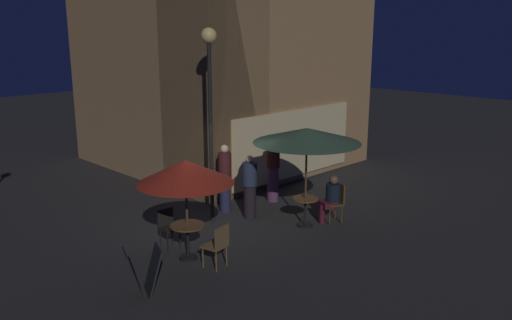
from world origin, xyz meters
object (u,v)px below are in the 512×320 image
Objects in this scene: street_lamp_near_corner at (210,82)px; cafe_chair_1 at (168,224)px; patron_standing_3 at (225,178)px; patron_seated_0 at (331,196)px; patron_standing_2 at (273,171)px; cafe_table_0 at (188,234)px; patio_umbrella_1 at (307,136)px; cafe_table_1 at (305,207)px; patron_standing_1 at (250,187)px; cafe_chair_2 at (336,199)px; patio_umbrella_0 at (186,172)px; menu_sandwich_board at (143,272)px; cafe_chair_0 at (218,243)px.

street_lamp_near_corner reaches higher than cafe_chair_1.
patron_seated_0 is at bearing -147.65° from patron_standing_3.
cafe_table_0 is at bearing 29.04° from patron_standing_2.
street_lamp_near_corner is 3.93× the size of patron_seated_0.
patio_umbrella_1 is at bearing 71.27° from cafe_chair_1.
street_lamp_near_corner is at bearing 111.67° from cafe_chair_1.
cafe_table_1 is 1.53m from patron_standing_1.
cafe_table_0 is 2.83m from patron_standing_1.
cafe_chair_2 is (0.79, -0.35, 0.10)m from cafe_table_1.
patio_umbrella_0 is at bearing 12.16° from patron_seated_0.
cafe_chair_1 is 0.54× the size of patron_standing_1.
menu_sandwich_board is at bearing -148.52° from street_lamp_near_corner.
cafe_chair_2 is 2.21m from patron_standing_1.
cafe_chair_1 is 2.65m from patron_standing_1.
patron_standing_1 is at bearing -29.61° from street_lamp_near_corner.
patron_standing_2 is at bearing 102.08° from cafe_chair_1.
patron_standing_2 is at bearing 43.53° from patron_standing_1.
street_lamp_near_corner is at bearing -48.69° from cafe_chair_0.
cafe_chair_2 is at bearing -23.65° from patio_umbrella_1.
street_lamp_near_corner is 2.64m from patio_umbrella_1.
cafe_chair_2 reaches higher than menu_sandwich_board.
patron_seated_0 is 0.74× the size of patron_standing_1.
patron_standing_3 reaches higher than patron_standing_2.
patron_seated_0 is at bearing -101.02° from cafe_chair_0.
cafe_table_1 is 0.78× the size of cafe_chair_0.
cafe_table_1 is at bearing 0.00° from cafe_chair_2.
patron_seated_0 reaches higher than cafe_table_1.
patron_standing_2 is at bearing 65.87° from patio_umbrella_1.
cafe_table_1 is at bearing -8.83° from patio_umbrella_0.
patron_standing_1 reaches higher than menu_sandwich_board.
street_lamp_near_corner is at bearing 126.78° from patio_umbrella_1.
menu_sandwich_board is at bearing 75.23° from cafe_chair_0.
patio_umbrella_1 is at bearing -0.00° from patron_seated_0.
patio_umbrella_0 reaches higher than cafe_table_1.
patron_standing_1 is 1.50m from patron_standing_2.
cafe_table_1 is at bearing 71.27° from cafe_chair_1.
cafe_table_1 is (4.76, 0.19, 0.04)m from menu_sandwich_board.
cafe_chair_0 is (-3.06, -0.30, -1.72)m from patio_umbrella_1.
cafe_table_0 is 3.26m from cafe_table_1.
cafe_chair_0 reaches higher than cafe_chair_1.
patron_standing_2 reaches higher than cafe_table_0.
patron_standing_2 is (4.04, 0.64, 0.33)m from cafe_chair_1.
patron_seated_0 reaches higher than cafe_chair_0.
menu_sandwich_board is 1.22× the size of cafe_table_1.
menu_sandwich_board is 6.01m from patron_standing_2.
menu_sandwich_board is 2.23m from patio_umbrella_0.
cafe_table_0 is 1.35m from patio_umbrella_0.
patio_umbrella_1 reaches higher than cafe_table_0.
patron_standing_3 is (2.47, 0.89, 0.37)m from cafe_chair_1.
patio_umbrella_0 reaches higher than patron_standing_2.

